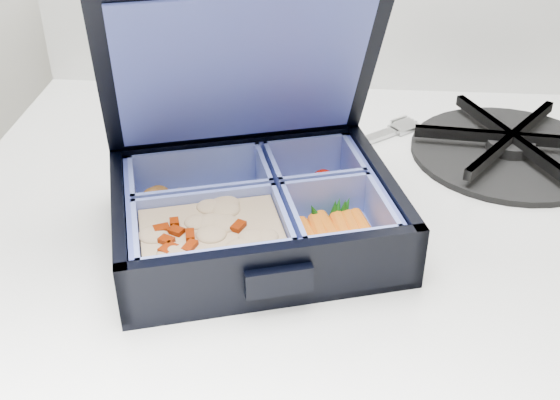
# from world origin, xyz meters

# --- Properties ---
(bento_box) EXTENTS (0.25, 0.22, 0.05)m
(bento_box) POSITION_xyz_m (-0.03, 1.62, 0.95)
(bento_box) COLOR black
(bento_box) RESTS_ON stove
(burner_grate) EXTENTS (0.20, 0.20, 0.03)m
(burner_grate) POSITION_xyz_m (0.20, 1.77, 0.94)
(burner_grate) COLOR black
(burner_grate) RESTS_ON stove
(burner_grate_rear) EXTENTS (0.20, 0.20, 0.02)m
(burner_grate_rear) POSITION_xyz_m (-0.11, 1.85, 0.94)
(burner_grate_rear) COLOR black
(burner_grate_rear) RESTS_ON stove
(fork) EXTENTS (0.16, 0.13, 0.01)m
(fork) POSITION_xyz_m (0.04, 1.77, 0.93)
(fork) COLOR #ACACAC
(fork) RESTS_ON stove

